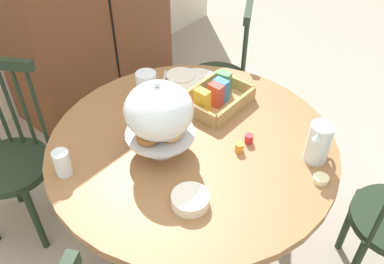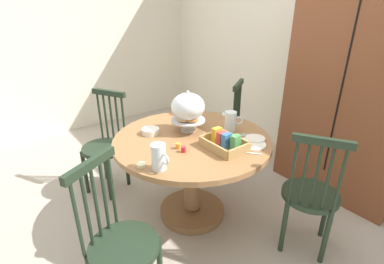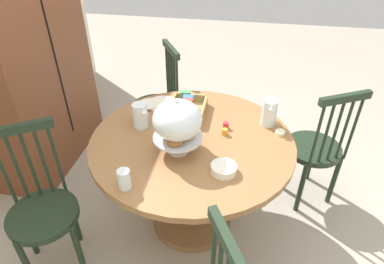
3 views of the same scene
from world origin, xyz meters
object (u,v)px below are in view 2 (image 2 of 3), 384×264
at_px(windsor_chair_far_side, 223,128).
at_px(drinking_glass, 184,109).
at_px(pastry_stand_with_dome, 188,108).
at_px(butter_dish, 141,165).
at_px(wooden_armoire, 356,92).
at_px(windsor_chair_near_window, 105,147).
at_px(cereal_basket, 224,143).
at_px(china_plate_small, 255,138).
at_px(dining_table, 192,160).
at_px(orange_juice_pitcher, 159,158).
at_px(cereal_bowl, 151,131).
at_px(windsor_chair_facing_door, 310,196).
at_px(windsor_chair_by_cabinet, 121,245).
at_px(china_plate_large, 251,144).
at_px(milk_pitcher, 231,122).

height_order(windsor_chair_far_side, drinking_glass, windsor_chair_far_side).
xyz_separation_m(pastry_stand_with_dome, butter_dish, (0.28, -0.58, -0.19)).
xyz_separation_m(wooden_armoire, windsor_chair_near_window, (-1.37, -1.83, -0.53)).
distance_m(windsor_chair_far_side, butter_dish, 1.48).
bearing_deg(drinking_glass, windsor_chair_far_side, 90.14).
xyz_separation_m(cereal_basket, china_plate_small, (0.05, 0.28, -0.02)).
height_order(dining_table, pastry_stand_with_dome, pastry_stand_with_dome).
xyz_separation_m(windsor_chair_far_side, drinking_glass, (0.00, -0.53, 0.34)).
distance_m(dining_table, orange_juice_pitcher, 0.59).
distance_m(cereal_bowl, drinking_glass, 0.52).
xyz_separation_m(windsor_chair_facing_door, pastry_stand_with_dome, (-0.94, -0.38, 0.48)).
bearing_deg(windsor_chair_far_side, pastry_stand_with_dome, -65.32).
distance_m(windsor_chair_by_cabinet, pastry_stand_with_dome, 1.14).
relative_size(orange_juice_pitcher, china_plate_small, 1.18).
xyz_separation_m(windsor_chair_facing_door, china_plate_large, (-0.44, -0.17, 0.29)).
relative_size(windsor_chair_by_cabinet, orange_juice_pitcher, 5.51).
xyz_separation_m(dining_table, orange_juice_pitcher, (0.24, -0.45, 0.29)).
bearing_deg(windsor_chair_facing_door, dining_table, -151.26).
bearing_deg(orange_juice_pitcher, windsor_chair_near_window, 177.85).
bearing_deg(china_plate_large, wooden_armoire, 81.19).
bearing_deg(china_plate_small, cereal_basket, -101.25).
distance_m(windsor_chair_by_cabinet, milk_pitcher, 1.27).
height_order(wooden_armoire, cereal_basket, wooden_armoire).
xyz_separation_m(windsor_chair_by_cabinet, cereal_basket, (-0.13, 0.91, 0.33)).
relative_size(wooden_armoire, windsor_chair_by_cabinet, 2.01).
xyz_separation_m(windsor_chair_facing_door, cereal_bowl, (-1.07, -0.66, 0.31)).
bearing_deg(butter_dish, pastry_stand_with_dome, 115.19).
relative_size(windsor_chair_far_side, cereal_bowl, 6.96).
height_order(pastry_stand_with_dome, milk_pitcher, pastry_stand_with_dome).
bearing_deg(drinking_glass, dining_table, -28.99).
height_order(pastry_stand_with_dome, china_plate_large, pastry_stand_with_dome).
relative_size(pastry_stand_with_dome, cereal_basket, 1.09).
relative_size(windsor_chair_facing_door, milk_pitcher, 5.93).
bearing_deg(windsor_chair_near_window, dining_table, 26.56).
bearing_deg(pastry_stand_with_dome, dining_table, -23.88).
xyz_separation_m(orange_juice_pitcher, china_plate_small, (0.09, 0.81, -0.06)).
xyz_separation_m(cereal_basket, cereal_bowl, (-0.54, -0.30, -0.02)).
xyz_separation_m(dining_table, windsor_chair_facing_door, (0.81, 0.44, -0.08)).
bearing_deg(cereal_basket, windsor_chair_facing_door, 34.09).
bearing_deg(dining_table, drinking_glass, 151.01).
xyz_separation_m(windsor_chair_far_side, china_plate_large, (0.83, -0.51, 0.29)).
distance_m(windsor_chair_near_window, butter_dish, 1.02).
bearing_deg(windsor_chair_facing_door, drinking_glass, -171.80).
bearing_deg(windsor_chair_by_cabinet, butter_dish, 131.23).
distance_m(wooden_armoire, drinking_glass, 1.55).
relative_size(china_plate_large, china_plate_small, 1.47).
bearing_deg(milk_pitcher, china_plate_small, 4.02).
height_order(milk_pitcher, china_plate_large, milk_pitcher).
relative_size(pastry_stand_with_dome, cereal_bowl, 2.46).
bearing_deg(windsor_chair_far_side, china_plate_small, -28.28).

